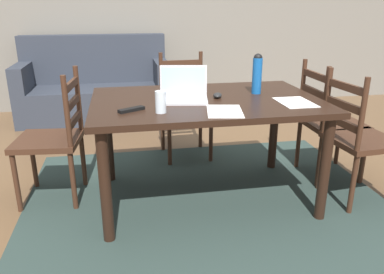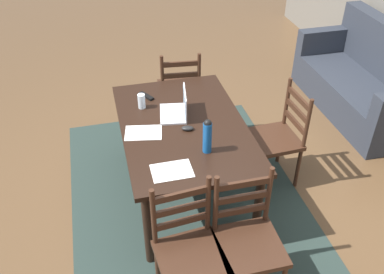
{
  "view_description": "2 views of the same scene",
  "coord_description": "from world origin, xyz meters",
  "px_view_note": "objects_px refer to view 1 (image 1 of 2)",
  "views": [
    {
      "loc": [
        -0.57,
        -2.52,
        1.38
      ],
      "look_at": [
        -0.12,
        -0.09,
        0.52
      ],
      "focal_mm": 35.95,
      "sensor_mm": 36.0,
      "label": 1
    },
    {
      "loc": [
        2.85,
        -0.63,
        2.77
      ],
      "look_at": [
        -0.12,
        0.11,
        0.52
      ],
      "focal_mm": 39.77,
      "sensor_mm": 36.0,
      "label": 2
    }
  ],
  "objects_px": {
    "chair_far_head": "(185,107)",
    "chair_right_far": "(328,122)",
    "couch": "(96,89)",
    "dining_table": "(206,111)",
    "water_bottle": "(257,73)",
    "drinking_glass": "(161,102)",
    "computer_mouse": "(217,95)",
    "chair_right_near": "(358,139)",
    "chair_left_far": "(54,139)",
    "laptop": "(183,92)",
    "tv_remote": "(131,110)"
  },
  "relations": [
    {
      "from": "chair_far_head",
      "to": "tv_remote",
      "type": "height_order",
      "value": "chair_far_head"
    },
    {
      "from": "chair_left_far",
      "to": "laptop",
      "type": "distance_m",
      "value": 1.0
    },
    {
      "from": "dining_table",
      "to": "laptop",
      "type": "relative_size",
      "value": 4.41
    },
    {
      "from": "computer_mouse",
      "to": "chair_right_near",
      "type": "bearing_deg",
      "value": 3.42
    },
    {
      "from": "chair_far_head",
      "to": "water_bottle",
      "type": "bearing_deg",
      "value": -63.27
    },
    {
      "from": "chair_right_near",
      "to": "computer_mouse",
      "type": "xyz_separation_m",
      "value": [
        -0.98,
        0.23,
        0.31
      ]
    },
    {
      "from": "drinking_glass",
      "to": "computer_mouse",
      "type": "distance_m",
      "value": 0.53
    },
    {
      "from": "chair_right_near",
      "to": "water_bottle",
      "type": "height_order",
      "value": "water_bottle"
    },
    {
      "from": "chair_left_far",
      "to": "water_bottle",
      "type": "distance_m",
      "value": 1.53
    },
    {
      "from": "drinking_glass",
      "to": "computer_mouse",
      "type": "relative_size",
      "value": 1.32
    },
    {
      "from": "chair_far_head",
      "to": "chair_right_far",
      "type": "bearing_deg",
      "value": -32.43
    },
    {
      "from": "couch",
      "to": "drinking_glass",
      "type": "xyz_separation_m",
      "value": [
        0.54,
        -2.67,
        0.47
      ]
    },
    {
      "from": "couch",
      "to": "dining_table",
      "type": "bearing_deg",
      "value": -69.55
    },
    {
      "from": "chair_right_near",
      "to": "tv_remote",
      "type": "relative_size",
      "value": 5.59
    },
    {
      "from": "tv_remote",
      "to": "chair_left_far",
      "type": "bearing_deg",
      "value": 21.94
    },
    {
      "from": "dining_table",
      "to": "chair_left_far",
      "type": "xyz_separation_m",
      "value": [
        -1.07,
        0.2,
        -0.21
      ]
    },
    {
      "from": "chair_right_near",
      "to": "chair_left_far",
      "type": "relative_size",
      "value": 1.0
    },
    {
      "from": "chair_left_far",
      "to": "drinking_glass",
      "type": "height_order",
      "value": "chair_left_far"
    },
    {
      "from": "chair_far_head",
      "to": "water_bottle",
      "type": "height_order",
      "value": "water_bottle"
    },
    {
      "from": "chair_right_far",
      "to": "laptop",
      "type": "xyz_separation_m",
      "value": [
        -1.23,
        -0.21,
        0.35
      ]
    },
    {
      "from": "drinking_glass",
      "to": "dining_table",
      "type": "bearing_deg",
      "value": 40.31
    },
    {
      "from": "couch",
      "to": "drinking_glass",
      "type": "relative_size",
      "value": 13.62
    },
    {
      "from": "chair_right_far",
      "to": "computer_mouse",
      "type": "relative_size",
      "value": 9.5
    },
    {
      "from": "chair_right_near",
      "to": "drinking_glass",
      "type": "xyz_separation_m",
      "value": [
        -1.41,
        -0.08,
        0.36
      ]
    },
    {
      "from": "chair_right_near",
      "to": "drinking_glass",
      "type": "height_order",
      "value": "chair_right_near"
    },
    {
      "from": "laptop",
      "to": "water_bottle",
      "type": "height_order",
      "value": "water_bottle"
    },
    {
      "from": "chair_right_far",
      "to": "couch",
      "type": "distance_m",
      "value": 2.93
    },
    {
      "from": "chair_left_far",
      "to": "computer_mouse",
      "type": "xyz_separation_m",
      "value": [
        1.15,
        -0.18,
        0.31
      ]
    },
    {
      "from": "chair_left_far",
      "to": "chair_right_far",
      "type": "relative_size",
      "value": 1.0
    },
    {
      "from": "drinking_glass",
      "to": "computer_mouse",
      "type": "xyz_separation_m",
      "value": [
        0.43,
        0.31,
        -0.05
      ]
    },
    {
      "from": "water_bottle",
      "to": "chair_far_head",
      "type": "bearing_deg",
      "value": 116.73
    },
    {
      "from": "computer_mouse",
      "to": "water_bottle",
      "type": "bearing_deg",
      "value": 30.56
    },
    {
      "from": "chair_right_near",
      "to": "chair_left_far",
      "type": "height_order",
      "value": "same"
    },
    {
      "from": "chair_left_far",
      "to": "laptop",
      "type": "height_order",
      "value": "laptop"
    },
    {
      "from": "chair_right_far",
      "to": "couch",
      "type": "relative_size",
      "value": 0.53
    },
    {
      "from": "chair_left_far",
      "to": "tv_remote",
      "type": "bearing_deg",
      "value": -37.85
    },
    {
      "from": "chair_left_far",
      "to": "laptop",
      "type": "xyz_separation_m",
      "value": [
        0.91,
        -0.21,
        0.35
      ]
    },
    {
      "from": "laptop",
      "to": "chair_left_far",
      "type": "bearing_deg",
      "value": 167.24
    },
    {
      "from": "laptop",
      "to": "tv_remote",
      "type": "distance_m",
      "value": 0.42
    },
    {
      "from": "chair_right_far",
      "to": "drinking_glass",
      "type": "xyz_separation_m",
      "value": [
        -1.41,
        -0.5,
        0.36
      ]
    },
    {
      "from": "tv_remote",
      "to": "water_bottle",
      "type": "bearing_deg",
      "value": -100.7
    },
    {
      "from": "chair_left_far",
      "to": "chair_far_head",
      "type": "relative_size",
      "value": 1.0
    },
    {
      "from": "couch",
      "to": "water_bottle",
      "type": "distance_m",
      "value": 2.68
    },
    {
      "from": "chair_right_near",
      "to": "tv_remote",
      "type": "distance_m",
      "value": 1.61
    },
    {
      "from": "couch",
      "to": "water_bottle",
      "type": "relative_size",
      "value": 6.27
    },
    {
      "from": "tv_remote",
      "to": "computer_mouse",
      "type": "bearing_deg",
      "value": -98.03
    },
    {
      "from": "laptop",
      "to": "computer_mouse",
      "type": "distance_m",
      "value": 0.25
    },
    {
      "from": "chair_right_near",
      "to": "chair_far_head",
      "type": "xyz_separation_m",
      "value": [
        -1.07,
        1.09,
        0.0
      ]
    },
    {
      "from": "chair_right_near",
      "to": "chair_right_far",
      "type": "xyz_separation_m",
      "value": [
        -0.0,
        0.41,
        0.0
      ]
    },
    {
      "from": "drinking_glass",
      "to": "tv_remote",
      "type": "xyz_separation_m",
      "value": [
        -0.17,
        0.07,
        -0.06
      ]
    }
  ]
}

